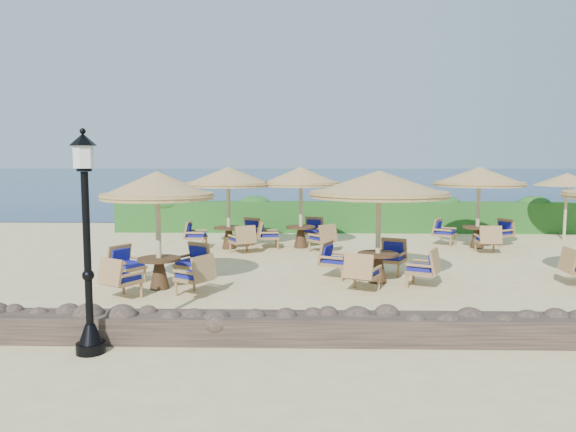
{
  "coord_description": "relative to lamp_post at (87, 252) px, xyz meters",
  "views": [
    {
      "loc": [
        -1.59,
        -14.98,
        2.96
      ],
      "look_at": [
        -2.0,
        0.84,
        1.3
      ],
      "focal_mm": 35.0,
      "sensor_mm": 36.0,
      "label": 1
    }
  ],
  "objects": [
    {
      "name": "ground",
      "position": [
        4.8,
        6.8,
        -1.55
      ],
      "size": [
        120.0,
        120.0,
        0.0
      ],
      "primitive_type": "plane",
      "color": "beige",
      "rests_on": "ground"
    },
    {
      "name": "sea",
      "position": [
        4.8,
        76.8,
        -1.55
      ],
      "size": [
        160.0,
        160.0,
        0.0
      ],
      "primitive_type": "plane",
      "color": "#0B1E48",
      "rests_on": "ground"
    },
    {
      "name": "hedge",
      "position": [
        4.8,
        14.0,
        -0.95
      ],
      "size": [
        18.0,
        0.9,
        1.2
      ],
      "primitive_type": "cube",
      "color": "#194C18",
      "rests_on": "ground"
    },
    {
      "name": "stone_wall",
      "position": [
        4.8,
        0.6,
        -1.33
      ],
      "size": [
        15.0,
        0.65,
        0.44
      ],
      "primitive_type": "cube",
      "color": "#4F3D32",
      "rests_on": "ground"
    },
    {
      "name": "lamp_post",
      "position": [
        0.0,
        0.0,
        0.0
      ],
      "size": [
        0.44,
        0.44,
        3.31
      ],
      "color": "black",
      "rests_on": "ground"
    },
    {
      "name": "extra_parasol",
      "position": [
        12.6,
        12.0,
        0.62
      ],
      "size": [
        2.3,
        2.3,
        2.41
      ],
      "color": "#C5B58B",
      "rests_on": "ground"
    },
    {
      "name": "cafe_set_0",
      "position": [
        -0.02,
        4.18,
        0.19
      ],
      "size": [
        2.75,
        2.75,
        2.65
      ],
      "color": "#C5B58B",
      "rests_on": "ground"
    },
    {
      "name": "cafe_set_1",
      "position": [
        5.0,
        4.97,
        0.38
      ],
      "size": [
        3.27,
        3.27,
        2.65
      ],
      "color": "#C5B58B",
      "rests_on": "ground"
    },
    {
      "name": "cafe_set_3",
      "position": [
        0.82,
        9.79,
        0.36
      ],
      "size": [
        2.79,
        2.79,
        2.65
      ],
      "color": "#C5B58B",
      "rests_on": "ground"
    },
    {
      "name": "cafe_set_4",
      "position": [
        3.15,
        10.06,
        0.3
      ],
      "size": [
        2.72,
        2.74,
        2.65
      ],
      "color": "#C5B58B",
      "rests_on": "ground"
    },
    {
      "name": "cafe_set_5",
      "position": [
        8.93,
        10.15,
        0.38
      ],
      "size": [
        2.91,
        2.91,
        2.65
      ],
      "color": "#C5B58B",
      "rests_on": "ground"
    }
  ]
}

